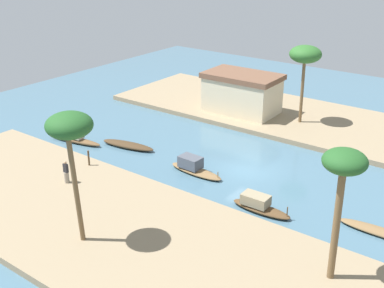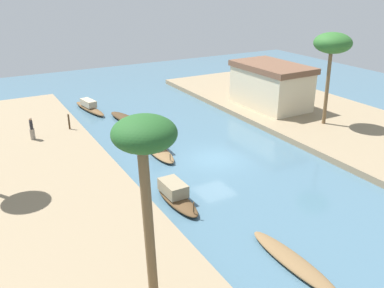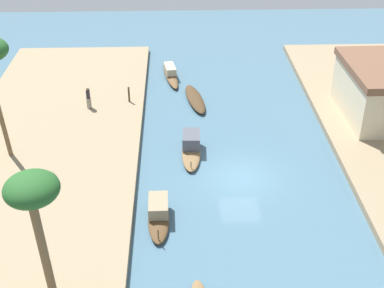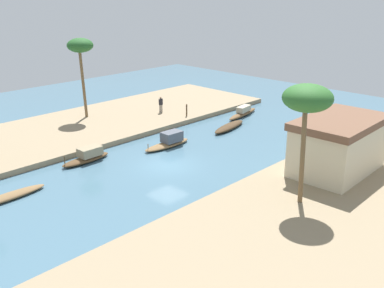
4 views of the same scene
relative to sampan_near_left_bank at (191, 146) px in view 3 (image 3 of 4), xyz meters
name	(u,v)px [view 3 (image 3 of 4)]	position (x,y,z in m)	size (l,w,h in m)	color
river_water	(241,178)	(2.97, 2.96, -0.46)	(66.45, 66.45, 0.00)	#476B7F
riverbank_left	(37,179)	(2.97, -9.39, -0.23)	(41.76, 11.97, 0.45)	#937F60
sampan_near_left_bank	(191,146)	(0.00, 0.00, 0.00)	(4.65, 1.39, 1.23)	brown
sampan_midstream	(159,213)	(6.76, -1.99, -0.03)	(4.13, 1.22, 1.09)	brown
sampan_with_red_awning	(170,73)	(-11.87, -1.38, -0.08)	(5.47, 1.75, 1.03)	brown
sampan_with_tall_canopy	(195,99)	(-7.31, 0.53, -0.22)	(5.09, 2.00, 0.47)	#47331E
person_on_near_bank	(89,99)	(-5.71, -7.35, 0.71)	(0.38, 0.36, 1.67)	gray
mooring_post	(129,94)	(-6.59, -4.46, 0.60)	(0.14, 0.14, 1.21)	#4C3823
palm_tree_left_far	(34,199)	(13.32, -6.33, 6.08)	(2.11, 2.11, 7.13)	brown
riverside_building	(377,91)	(-3.85, 13.16, 1.96)	(7.36, 4.60, 3.87)	beige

